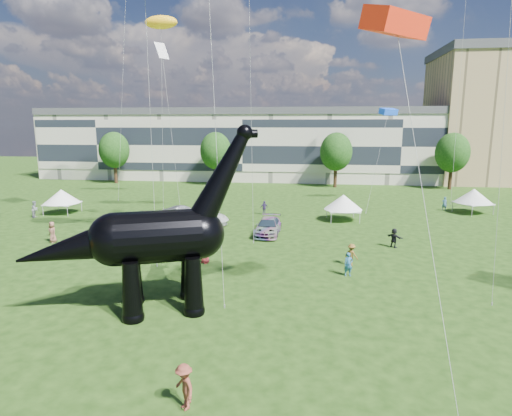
# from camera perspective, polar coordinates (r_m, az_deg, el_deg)

# --- Properties ---
(ground) EXTENTS (220.00, 220.00, 0.00)m
(ground) POSITION_cam_1_polar(r_m,az_deg,el_deg) (20.98, -5.13, -17.79)
(ground) COLOR #16330C
(ground) RESTS_ON ground
(terrace_row) EXTENTS (78.00, 11.00, 12.00)m
(terrace_row) POSITION_cam_1_polar(r_m,az_deg,el_deg) (80.93, -1.20, 8.13)
(terrace_row) COLOR beige
(terrace_row) RESTS_ON ground
(tree_far_left) EXTENTS (5.20, 5.20, 9.44)m
(tree_far_left) POSITION_cam_1_polar(r_m,az_deg,el_deg) (78.80, -18.41, 7.71)
(tree_far_left) COLOR #382314
(tree_far_left) RESTS_ON ground
(tree_mid_left) EXTENTS (5.20, 5.20, 9.44)m
(tree_mid_left) POSITION_cam_1_polar(r_m,az_deg,el_deg) (72.83, -5.42, 7.99)
(tree_mid_left) COLOR #382314
(tree_mid_left) RESTS_ON ground
(tree_mid_right) EXTENTS (5.20, 5.20, 9.44)m
(tree_mid_right) POSITION_cam_1_polar(r_m,az_deg,el_deg) (71.12, 10.65, 7.78)
(tree_mid_right) COLOR #382314
(tree_mid_right) RESTS_ON ground
(tree_far_right) EXTENTS (5.20, 5.20, 9.44)m
(tree_far_right) POSITION_cam_1_polar(r_m,az_deg,el_deg) (74.30, 24.75, 7.10)
(tree_far_right) COLOR #382314
(tree_far_right) RESTS_ON ground
(dinosaur_sculpture) EXTENTS (12.57, 6.55, 10.51)m
(dinosaur_sculpture) POSITION_cam_1_polar(r_m,az_deg,el_deg) (23.82, -13.99, -4.21)
(dinosaur_sculpture) COLOR black
(dinosaur_sculpture) RESTS_ON ground
(car_silver) EXTENTS (3.92, 4.56, 1.48)m
(car_silver) POSITION_cam_1_polar(r_m,az_deg,el_deg) (44.17, -14.18, -1.54)
(car_silver) COLOR #A4A4A8
(car_silver) RESTS_ON ground
(car_grey) EXTENTS (5.26, 2.55, 1.66)m
(car_grey) POSITION_cam_1_polar(r_m,az_deg,el_deg) (45.43, -9.80, -0.89)
(car_grey) COLOR gray
(car_grey) RESTS_ON ground
(car_white) EXTENTS (6.61, 4.76, 1.67)m
(car_white) POSITION_cam_1_polar(r_m,az_deg,el_deg) (44.09, -7.39, -1.18)
(car_white) COLOR white
(car_white) RESTS_ON ground
(car_dark) EXTENTS (2.30, 5.35, 1.54)m
(car_dark) POSITION_cam_1_polar(r_m,az_deg,el_deg) (39.89, 1.63, -2.49)
(car_dark) COLOR #595960
(car_dark) RESTS_ON ground
(gazebo_near) EXTENTS (4.48, 4.48, 2.81)m
(gazebo_near) POSITION_cam_1_polar(r_m,az_deg,el_deg) (46.47, 11.56, 0.74)
(gazebo_near) COLOR white
(gazebo_near) RESTS_ON ground
(gazebo_far) EXTENTS (5.45, 5.45, 2.87)m
(gazebo_far) POSITION_cam_1_polar(r_m,az_deg,el_deg) (55.38, 27.03, 1.43)
(gazebo_far) COLOR silver
(gazebo_far) RESTS_ON ground
(gazebo_left) EXTENTS (4.05, 4.05, 2.81)m
(gazebo_left) POSITION_cam_1_polar(r_m,az_deg,el_deg) (54.06, -24.49, 1.39)
(gazebo_left) COLOR white
(gazebo_left) RESTS_ON ground
(visitors) EXTENTS (46.85, 40.47, 1.85)m
(visitors) POSITION_cam_1_polar(r_m,az_deg,el_deg) (35.56, -5.31, -4.07)
(visitors) COLOR #376189
(visitors) RESTS_ON ground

